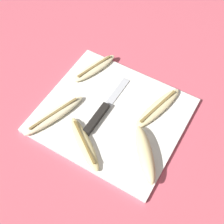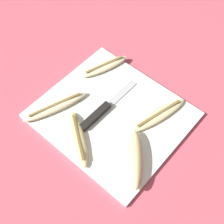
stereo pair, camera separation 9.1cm
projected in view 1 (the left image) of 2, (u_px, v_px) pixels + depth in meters
The scene contains 8 objects.
ground_plane at pixel (112, 116), 0.93m from camera, with size 4.00×4.00×0.00m, color #C65160.
cutting_board at pixel (112, 115), 0.92m from camera, with size 0.41×0.37×0.01m.
knife at pixel (100, 114), 0.91m from camera, with size 0.02×0.23×0.02m.
banana_spotted_left at pixel (84, 143), 0.85m from camera, with size 0.17×0.13×0.02m.
banana_soft_right at pixel (158, 108), 0.92m from camera, with size 0.09×0.20×0.02m.
banana_mellow_near at pixel (145, 154), 0.83m from camera, with size 0.14×0.16×0.04m.
banana_pale_long at pixel (54, 115), 0.90m from camera, with size 0.10×0.21×0.02m.
banana_cream_curved at pixel (94, 68), 1.01m from camera, with size 0.09×0.17×0.02m.
Camera 1 is at (0.25, -0.43, 0.78)m, focal length 50.00 mm.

